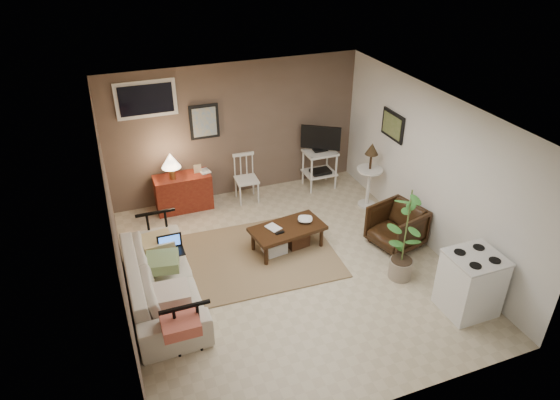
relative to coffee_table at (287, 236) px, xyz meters
name	(u,v)px	position (x,y,z in m)	size (l,w,h in m)	color
floor	(288,268)	(-0.16, -0.46, -0.23)	(5.00, 5.00, 0.00)	#C1B293
art_back	(204,122)	(-0.71, 2.01, 1.22)	(0.50, 0.03, 0.60)	black
art_right	(393,125)	(2.06, 0.59, 1.29)	(0.03, 0.60, 0.45)	black
window	(146,99)	(-1.61, 2.01, 1.72)	(0.96, 0.03, 0.60)	silver
rug	(259,256)	(-0.47, -0.03, -0.22)	(2.26, 1.81, 0.02)	#8E7053
coffee_table	(287,236)	(0.00, 0.00, 0.00)	(1.18, 0.72, 0.42)	black
sofa	(161,273)	(-1.96, -0.48, 0.19)	(2.19, 0.64, 0.85)	beige
sofa_pillows	(167,278)	(-1.91, -0.73, 0.29)	(0.42, 2.08, 0.15)	beige
sofa_end_rails	(171,275)	(-1.84, -0.48, 0.13)	(0.59, 2.18, 0.73)	black
laptop	(171,247)	(-1.75, -0.10, 0.32)	(0.34, 0.24, 0.23)	black
red_console	(182,189)	(-1.24, 1.77, 0.15)	(0.95, 0.42, 1.10)	maroon
spindle_chair	(246,180)	(-0.11, 1.68, 0.16)	(0.40, 0.40, 0.85)	silver
tv_stand	(320,156)	(1.31, 1.67, 0.40)	(0.63, 0.46, 1.21)	silver
side_table	(370,168)	(1.81, 0.73, 0.50)	(0.44, 0.44, 1.19)	silver
armchair	(397,225)	(1.61, -0.49, 0.13)	(0.70, 0.66, 0.72)	black
potted_plant	(406,232)	(1.25, -1.20, 0.53)	(0.36, 0.36, 1.44)	#A1937F
stove	(471,283)	(1.69, -2.07, 0.19)	(0.65, 0.61, 0.85)	white
bowl	(305,215)	(0.32, 0.05, 0.27)	(0.22, 0.05, 0.22)	black
book_table	(269,224)	(-0.28, 0.02, 0.28)	(0.17, 0.02, 0.23)	black
book_console	(200,167)	(-0.91, 1.77, 0.51)	(0.17, 0.02, 0.23)	black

